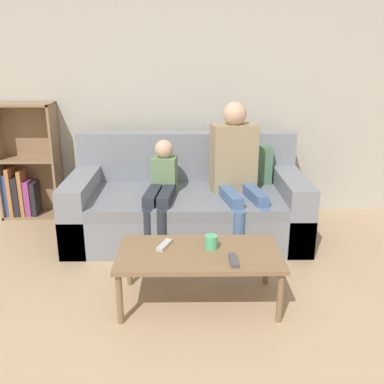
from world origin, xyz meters
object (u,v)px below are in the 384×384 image
object	(u,v)px
couch	(188,205)
bookshelf	(27,172)
cup_near	(211,242)
person_adult	(236,164)
coffee_table	(199,257)
tv_remote_0	(165,245)
person_child	(161,188)
tv_remote_1	(234,260)

from	to	relation	value
couch	bookshelf	world-z (taller)	bookshelf
bookshelf	cup_near	world-z (taller)	bookshelf
person_adult	coffee_table	bearing A→B (deg)	-120.16
person_adult	tv_remote_0	distance (m)	1.17
bookshelf	person_adult	bearing A→B (deg)	-16.50
tv_remote_0	person_child	bearing A→B (deg)	115.83
cup_near	tv_remote_0	xyz separation A→B (m)	(-0.31, 0.03, -0.04)
person_adult	couch	bearing A→B (deg)	156.28
coffee_table	bookshelf	bearing A→B (deg)	135.68
couch	person_child	world-z (taller)	same
person_adult	cup_near	bearing A→B (deg)	-116.78
bookshelf	coffee_table	xyz separation A→B (m)	(1.70, -1.66, -0.12)
coffee_table	cup_near	bearing A→B (deg)	32.76
bookshelf	coffee_table	world-z (taller)	bookshelf
bookshelf	cup_near	distance (m)	2.40
bookshelf	person_adult	distance (m)	2.15
bookshelf	cup_near	xyz separation A→B (m)	(1.78, -1.61, -0.04)
person_child	tv_remote_1	bearing A→B (deg)	-58.92
person_adult	bookshelf	bearing A→B (deg)	151.91
couch	person_child	distance (m)	0.36
cup_near	tv_remote_0	size ratio (longest dim) A/B	0.52
person_adult	cup_near	xyz separation A→B (m)	(-0.27, -1.00, -0.28)
tv_remote_0	bookshelf	bearing A→B (deg)	154.59
person_child	tv_remote_0	xyz separation A→B (m)	(0.07, -0.88, -0.12)
coffee_table	tv_remote_0	world-z (taller)	tv_remote_0
coffee_table	person_child	world-z (taller)	person_child
tv_remote_0	tv_remote_1	bearing A→B (deg)	-5.58
cup_near	tv_remote_0	world-z (taller)	cup_near
person_child	tv_remote_1	xyz separation A→B (m)	(0.51, -1.11, -0.12)
person_adult	tv_remote_1	size ratio (longest dim) A/B	7.15
bookshelf	person_child	xyz separation A→B (m)	(1.40, -0.69, 0.05)
person_adult	person_child	xyz separation A→B (m)	(-0.65, -0.09, -0.19)
couch	coffee_table	bearing A→B (deg)	-86.49
person_adult	cup_near	size ratio (longest dim) A/B	13.25
couch	coffee_table	xyz separation A→B (m)	(0.07, -1.14, 0.05)
couch	tv_remote_1	bearing A→B (deg)	-77.65
couch	coffee_table	world-z (taller)	couch
person_adult	tv_remote_0	bearing A→B (deg)	-132.74
tv_remote_0	tv_remote_1	world-z (taller)	same
tv_remote_1	person_child	bearing A→B (deg)	113.66
couch	tv_remote_1	world-z (taller)	couch
bookshelf	tv_remote_0	xyz separation A→B (m)	(1.47, -1.57, -0.08)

